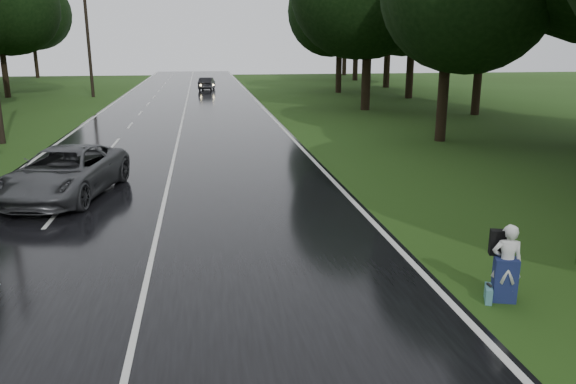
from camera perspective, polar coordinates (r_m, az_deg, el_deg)
name	(u,v)px	position (r m, az deg, el deg)	size (l,w,h in m)	color
ground	(130,361)	(9.45, -15.90, -16.24)	(160.00, 160.00, 0.00)	#244414
road	(178,142)	(28.47, -11.22, 5.07)	(12.00, 140.00, 0.04)	black
lane_center	(178,141)	(28.46, -11.22, 5.12)	(0.12, 140.00, 0.01)	silver
grey_car	(65,172)	(19.09, -21.83, 1.87)	(2.58, 5.61, 1.56)	#46474B
far_car	(207,84)	(59.55, -8.31, 10.91)	(1.33, 3.83, 1.26)	black
hitchhiker	(506,266)	(11.45, 21.37, -7.02)	(0.65, 0.62, 1.55)	silver
suitcase	(488,294)	(11.54, 19.80, -9.75)	(0.12, 0.43, 0.31)	teal
utility_pole_mid	(3,144)	(30.91, -27.13, 4.43)	(1.80, 0.28, 9.65)	black
utility_pole_far	(93,97)	(54.48, -19.28, 9.16)	(1.80, 0.28, 9.96)	black
tree_left_f	(8,97)	(56.95, -26.69, 8.63)	(8.98, 8.98, 14.04)	black
tree_right_d	(440,141)	(29.31, 15.24, 5.07)	(8.25, 8.25, 12.89)	black
tree_right_e	(365,110)	(41.93, 7.87, 8.32)	(9.19, 9.19, 14.37)	black
tree_right_f	(338,93)	(56.27, 5.16, 10.09)	(8.57, 8.57, 13.38)	black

